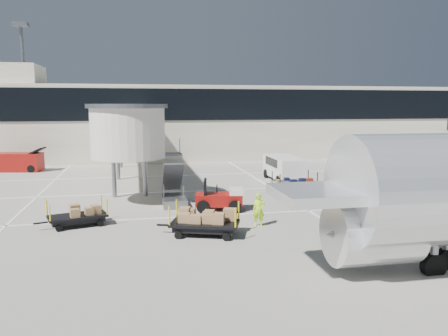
{
  "coord_description": "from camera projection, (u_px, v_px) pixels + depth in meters",
  "views": [
    {
      "loc": [
        -3.52,
        -20.77,
        5.97
      ],
      "look_at": [
        1.9,
        6.08,
        2.0
      ],
      "focal_mm": 35.0,
      "sensor_mm": 36.0,
      "label": 1
    }
  ],
  "objects": [
    {
      "name": "jet_bridge",
      "position": [
        130.0,
        128.0,
        32.2
      ],
      "size": [
        5.7,
        20.4,
        6.03
      ],
      "color": "white",
      "rests_on": "ground"
    },
    {
      "name": "terminal",
      "position": [
        164.0,
        121.0,
        50.08
      ],
      "size": [
        64.0,
        12.11,
        15.2
      ],
      "color": "#EFE9CE",
      "rests_on": "ground"
    },
    {
      "name": "belt_loader",
      "position": [
        18.0,
        162.0,
        39.5
      ],
      "size": [
        4.75,
        2.52,
        2.18
      ],
      "rotation": [
        0.0,
        0.0,
        -0.18
      ],
      "color": "maroon",
      "rests_on": "ground"
    },
    {
      "name": "baggage_tug",
      "position": [
        220.0,
        199.0,
        24.93
      ],
      "size": [
        2.9,
        2.15,
        1.77
      ],
      "rotation": [
        0.0,
        0.0,
        -0.19
      ],
      "color": "maroon",
      "rests_on": "ground"
    },
    {
      "name": "minivan",
      "position": [
        284.0,
        166.0,
        34.6
      ],
      "size": [
        2.27,
        5.05,
        1.91
      ],
      "rotation": [
        0.0,
        0.0,
        -0.01
      ],
      "color": "white",
      "rests_on": "ground"
    },
    {
      "name": "box_cart_far",
      "position": [
        80.0,
        216.0,
        21.69
      ],
      "size": [
        3.48,
        2.12,
        1.34
      ],
      "rotation": [
        0.0,
        0.0,
        0.29
      ],
      "color": "black",
      "rests_on": "ground"
    },
    {
      "name": "ground_worker",
      "position": [
        259.0,
        210.0,
        21.57
      ],
      "size": [
        0.67,
        0.52,
        1.65
      ],
      "primitive_type": "imported",
      "rotation": [
        0.0,
        0.0,
        -0.22
      ],
      "color": "#AFF81A",
      "rests_on": "ground"
    },
    {
      "name": "ground",
      "position": [
        211.0,
        226.0,
        21.69
      ],
      "size": [
        140.0,
        140.0,
        0.0
      ],
      "primitive_type": "plane",
      "color": "#B0AB9D",
      "rests_on": "ground"
    },
    {
      "name": "suitcase_cart",
      "position": [
        295.0,
        185.0,
        30.11
      ],
      "size": [
        3.64,
        1.75,
        1.4
      ],
      "rotation": [
        0.0,
        0.0,
        0.1
      ],
      "color": "black",
      "rests_on": "ground"
    },
    {
      "name": "box_cart_near",
      "position": [
        205.0,
        222.0,
        20.08
      ],
      "size": [
        3.89,
        2.48,
        1.5
      ],
      "rotation": [
        0.0,
        0.0,
        -0.33
      ],
      "color": "black",
      "rests_on": "ground"
    },
    {
      "name": "lane_markings",
      "position": [
        179.0,
        191.0,
        30.62
      ],
      "size": [
        40.0,
        30.0,
        0.02
      ],
      "color": "white",
      "rests_on": "ground"
    }
  ]
}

